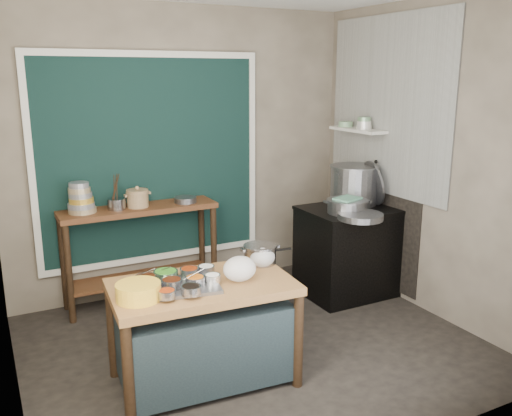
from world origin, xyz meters
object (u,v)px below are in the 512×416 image
yellow_basin (138,292)px  saucepan (260,254)px  stock_pot (354,185)px  ceramic_crock (138,199)px  stove_block (349,252)px  utensil_cup (117,204)px  condiment_tray (179,287)px  steamer (347,206)px  prep_table (204,333)px  back_counter (141,255)px

yellow_basin → saucepan: size_ratio=1.10×
stock_pot → saucepan: bearing=-151.4°
ceramic_crock → stock_pot: 2.12m
stove_block → saucepan: 1.57m
utensil_cup → condiment_tray: bearing=-89.1°
stove_block → condiment_tray: 2.27m
stock_pot → steamer: bearing=-135.6°
stove_block → stock_pot: bearing=46.4°
prep_table → back_counter: back_counter is taller
prep_table → utensil_cup: size_ratio=7.49×
back_counter → ceramic_crock: (-0.01, -0.01, 0.55)m
prep_table → condiment_tray: condiment_tray is taller
steamer → stove_block: bearing=42.6°
saucepan → utensil_cup: 1.59m
utensil_cup → steamer: (1.95, -0.86, -0.06)m
back_counter → yellow_basin: (-0.47, -1.66, 0.33)m
back_counter → stove_block: size_ratio=1.61×
yellow_basin → stock_pot: (2.50, 1.07, 0.27)m
utensil_cup → ceramic_crock: 0.20m
yellow_basin → steamer: (2.22, 0.79, 0.14)m
back_counter → stove_block: 2.04m
prep_table → utensil_cup: (-0.20, 1.57, 0.63)m
condiment_tray → yellow_basin: 0.30m
prep_table → steamer: (1.75, 0.71, 0.57)m
back_counter → stove_block: bearing=-21.0°
steamer → yellow_basin: bearing=-160.3°
saucepan → stock_pot: 1.71m
back_counter → saucepan: size_ratio=5.56×
steamer → utensil_cup: bearing=156.3°
back_counter → condiment_tray: size_ratio=2.74×
yellow_basin → back_counter: bearing=74.3°
saucepan → stock_pot: size_ratio=0.52×
prep_table → stove_block: stove_block is taller
prep_table → saucepan: saucepan is taller
condiment_tray → ceramic_crock: 1.61m
prep_table → utensil_cup: utensil_cup is taller
condiment_tray → stock_pot: 2.44m
stove_block → utensil_cup: utensil_cup is taller
utensil_cup → stove_block: bearing=-18.9°
ceramic_crock → stove_block: bearing=-20.7°
yellow_basin → stock_pot: 2.73m
prep_table → stove_block: 2.08m
steamer → condiment_tray: bearing=-159.3°
ceramic_crock → stock_pot: (2.04, -0.58, 0.05)m
condiment_tray → stock_pot: bearing=24.4°
yellow_basin → ceramic_crock: bearing=74.4°
saucepan → stove_block: bearing=32.1°
saucepan → utensil_cup: bearing=123.9°
stove_block → saucepan: (-1.36, -0.67, 0.40)m
back_counter → utensil_cup: bearing=-176.7°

